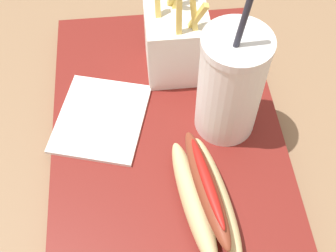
% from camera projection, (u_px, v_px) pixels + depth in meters
% --- Properties ---
extents(ground_plane, '(2.40, 2.40, 0.02)m').
position_uv_depth(ground_plane, '(168.00, 151.00, 0.62)').
color(ground_plane, '#8C6B4C').
extents(food_tray, '(0.49, 0.31, 0.02)m').
position_uv_depth(food_tray, '(168.00, 143.00, 0.60)').
color(food_tray, maroon).
rests_on(food_tray, ground_plane).
extents(soda_cup, '(0.08, 0.08, 0.23)m').
position_uv_depth(soda_cup, '(230.00, 85.00, 0.54)').
color(soda_cup, white).
rests_on(soda_cup, food_tray).
extents(fries_basket, '(0.08, 0.09, 0.17)m').
position_uv_depth(fries_basket, '(177.00, 43.00, 0.62)').
color(fries_basket, white).
rests_on(fries_basket, food_tray).
extents(hot_dog_1, '(0.17, 0.08, 0.07)m').
position_uv_depth(hot_dog_1, '(205.00, 196.00, 0.52)').
color(hot_dog_1, '#E5C689').
rests_on(hot_dog_1, food_tray).
extents(napkin_stack, '(0.16, 0.15, 0.01)m').
position_uv_depth(napkin_stack, '(101.00, 118.00, 0.61)').
color(napkin_stack, white).
rests_on(napkin_stack, food_tray).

